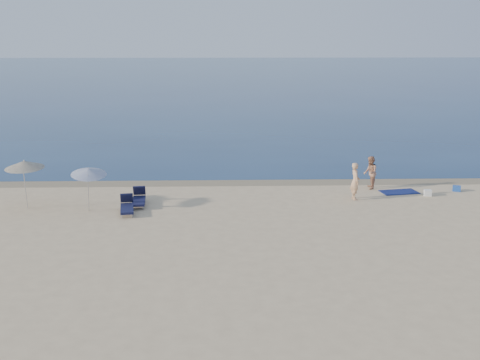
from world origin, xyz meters
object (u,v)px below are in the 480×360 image
at_px(person_right, 370,173).
at_px(blue_cooler, 457,188).
at_px(person_left, 355,181).
at_px(umbrella_near, 89,172).

distance_m(person_right, blue_cooler, 4.65).
relative_size(person_left, person_right, 1.06).
bearing_deg(person_right, umbrella_near, -68.96).
bearing_deg(person_left, umbrella_near, 92.33).
xyz_separation_m(blue_cooler, umbrella_near, (-18.91, -2.87, 1.73)).
distance_m(person_left, umbrella_near, 13.20).
bearing_deg(blue_cooler, person_right, -166.24).
relative_size(person_left, blue_cooler, 4.53).
height_order(blue_cooler, umbrella_near, umbrella_near).
bearing_deg(umbrella_near, blue_cooler, -11.95).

